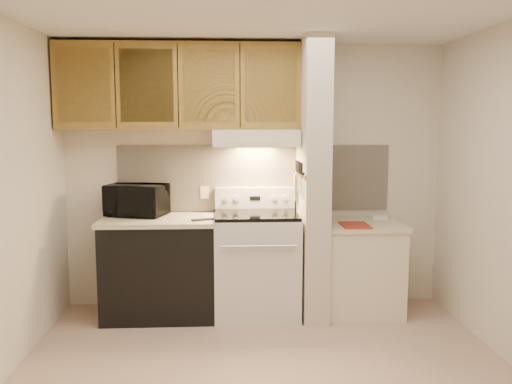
{
  "coord_description": "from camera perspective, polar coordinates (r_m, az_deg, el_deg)",
  "views": [
    {
      "loc": [
        -0.27,
        -3.69,
        1.75
      ],
      "look_at": [
        -0.03,
        0.75,
        1.19
      ],
      "focal_mm": 38.0,
      "sensor_mm": 36.0,
      "label": 1
    }
  ],
  "objects": [
    {
      "name": "microwave",
      "position": [
        5.11,
        -12.45,
        -0.83
      ],
      "size": [
        0.6,
        0.48,
        0.29
      ],
      "primitive_type": "imported",
      "rotation": [
        0.0,
        0.0,
        -0.28
      ],
      "color": "black",
      "rests_on": "left_countertop"
    },
    {
      "name": "knife_blade_a",
      "position": [
        4.72,
        4.75,
        0.67
      ],
      "size": [
        0.01,
        0.03,
        0.16
      ],
      "primitive_type": "cube",
      "color": "silver",
      "rests_on": "knife_strip"
    },
    {
      "name": "partition_pillar",
      "position": [
        4.93,
        5.98,
        1.29
      ],
      "size": [
        0.22,
        0.7,
        2.5
      ],
      "primitive_type": "cube",
      "color": "beige",
      "rests_on": "floor"
    },
    {
      "name": "right_cab_base",
      "position": [
        5.17,
        10.95,
        -8.05
      ],
      "size": [
        0.7,
        0.6,
        0.81
      ],
      "primitive_type": "cube",
      "color": "#EEE2C7",
      "rests_on": "floor"
    },
    {
      "name": "range_hood",
      "position": [
        4.98,
        -0.03,
        5.71
      ],
      "size": [
        0.78,
        0.44,
        0.15
      ],
      "primitive_type": "cube",
      "color": "#EEE2C7",
      "rests_on": "upper_cabinets"
    },
    {
      "name": "floor",
      "position": [
        4.09,
        0.98,
        -18.16
      ],
      "size": [
        3.6,
        3.6,
        0.0
      ],
      "primitive_type": "plane",
      "color": "tan",
      "rests_on": "ground"
    },
    {
      "name": "knife_handle_d",
      "position": [
        4.92,
        4.41,
        2.7
      ],
      "size": [
        0.02,
        0.02,
        0.1
      ],
      "primitive_type": "cylinder",
      "color": "black",
      "rests_on": "knife_strip"
    },
    {
      "name": "left_countertop",
      "position": [
        4.97,
        -10.16,
        -2.93
      ],
      "size": [
        1.04,
        0.67,
        0.04
      ],
      "primitive_type": "cube",
      "color": "beige",
      "rests_on": "dishwasher_front"
    },
    {
      "name": "range_knob_left_outer",
      "position": [
        5.13,
        -3.22,
        -0.69
      ],
      "size": [
        0.05,
        0.02,
        0.05
      ],
      "primitive_type": "cylinder",
      "rotation": [
        1.57,
        0.0,
        0.0
      ],
      "color": "silver",
      "rests_on": "range_backguard"
    },
    {
      "name": "outlet",
      "position": [
        5.21,
        -5.42,
        -0.04
      ],
      "size": [
        0.08,
        0.01,
        0.12
      ],
      "primitive_type": "cube",
      "color": "#EEE2C7",
      "rests_on": "backsplash"
    },
    {
      "name": "knife_handle_b",
      "position": [
        4.78,
        4.64,
        2.57
      ],
      "size": [
        0.02,
        0.02,
        0.1
      ],
      "primitive_type": "cylinder",
      "color": "black",
      "rests_on": "knife_strip"
    },
    {
      "name": "cab_gap_a",
      "position": [
        4.96,
        -14.61,
        10.8
      ],
      "size": [
        0.01,
        0.01,
        0.73
      ],
      "primitive_type": "cube",
      "color": "black",
      "rests_on": "upper_cabinets"
    },
    {
      "name": "knife_handle_a",
      "position": [
        4.68,
        4.81,
        2.46
      ],
      "size": [
        0.02,
        0.02,
        0.1
      ],
      "primitive_type": "cylinder",
      "color": "black",
      "rests_on": "knife_strip"
    },
    {
      "name": "knife_blade_e",
      "position": [
        5.01,
        4.29,
        0.94
      ],
      "size": [
        0.01,
        0.04,
        0.18
      ],
      "primitive_type": "cube",
      "color": "silver",
      "rests_on": "knife_strip"
    },
    {
      "name": "cab_door_d",
      "position": [
        4.88,
        1.56,
        11.08
      ],
      "size": [
        0.46,
        0.01,
        0.63
      ],
      "primitive_type": "cube",
      "color": "olive",
      "rests_on": "upper_cabinets"
    },
    {
      "name": "backsplash",
      "position": [
        5.21,
        -0.15,
        1.48
      ],
      "size": [
        2.6,
        0.02,
        0.63
      ],
      "primitive_type": "cube",
      "color": "beige",
      "rests_on": "wall_back"
    },
    {
      "name": "knife_handle_c",
      "position": [
        4.86,
        4.51,
        2.65
      ],
      "size": [
        0.02,
        0.02,
        0.1
      ],
      "primitive_type": "cylinder",
      "color": "black",
      "rests_on": "knife_strip"
    },
    {
      "name": "range_knob_right_inner",
      "position": [
        5.15,
        1.9,
        -0.66
      ],
      "size": [
        0.05,
        0.02,
        0.05
      ],
      "primitive_type": "cylinder",
      "rotation": [
        1.57,
        0.0,
        0.0
      ],
      "color": "silver",
      "rests_on": "range_backguard"
    },
    {
      "name": "cab_door_c",
      "position": [
        4.87,
        -4.96,
        11.07
      ],
      "size": [
        0.46,
        0.01,
        0.63
      ],
      "primitive_type": "cube",
      "color": "olive",
      "rests_on": "upper_cabinets"
    },
    {
      "name": "oven_window",
      "position": [
        4.71,
        0.26,
        -8.25
      ],
      "size": [
        0.5,
        0.01,
        0.3
      ],
      "primitive_type": "cube",
      "color": "black",
      "rests_on": "range_body"
    },
    {
      "name": "white_box",
      "position": [
        5.3,
        12.91,
        -2.6
      ],
      "size": [
        0.15,
        0.12,
        0.04
      ],
      "primitive_type": "cube",
      "rotation": [
        0.0,
        0.0,
        -0.22
      ],
      "color": "white",
      "rests_on": "right_countertop"
    },
    {
      "name": "oven_mitt",
      "position": [
        5.09,
        4.2,
        0.49
      ],
      "size": [
        0.03,
        0.1,
        0.25
      ],
      "primitive_type": "cube",
      "color": "slate",
      "rests_on": "partition_pillar"
    },
    {
      "name": "upper_cabinets",
      "position": [
        5.04,
        -8.06,
        10.89
      ],
      "size": [
        2.18,
        0.33,
        0.77
      ],
      "primitive_type": "cube",
      "color": "olive",
      "rests_on": "wall_back"
    },
    {
      "name": "cab_door_a",
      "position": [
        5.02,
        -17.71,
        10.64
      ],
      "size": [
        0.46,
        0.01,
        0.63
      ],
      "primitive_type": "cube",
      "color": "olive",
      "rests_on": "upper_cabinets"
    },
    {
      "name": "ceiling",
      "position": [
        3.78,
        1.06,
        18.6
      ],
      "size": [
        3.6,
        3.6,
        0.0
      ],
      "primitive_type": "plane",
      "rotation": [
        3.14,
        0.0,
        0.0
      ],
      "color": "white",
      "rests_on": "wall_back"
    },
    {
      "name": "spoon_rest",
      "position": [
        4.79,
        -5.61,
        -2.9
      ],
      "size": [
        0.21,
        0.13,
        0.01
      ],
      "primitive_type": "cube",
      "rotation": [
        0.0,
        0.0,
        0.4
      ],
      "color": "black",
      "rests_on": "left_countertop"
    },
    {
      "name": "cab_door_b",
      "position": [
        4.92,
        -11.44,
        10.92
      ],
      "size": [
        0.46,
        0.01,
        0.63
      ],
      "primitive_type": "cube",
      "color": "olive",
      "rests_on": "upper_cabinets"
    },
    {
      "name": "wall_back",
      "position": [
        5.22,
        -0.16,
        1.66
      ],
      "size": [
        3.6,
        2.5,
        0.02
      ],
      "primitive_type": "cube",
      "rotation": [
        1.57,
        0.0,
        0.0
      ],
      "color": "silver",
      "rests_on": "floor"
    },
    {
      "name": "range_knob_left_inner",
      "position": [
        5.13,
        -2.11,
        -0.69
      ],
      "size": [
        0.05,
        0.02,
        0.05
      ],
      "primitive_type": "cylinder",
      "rotation": [
        1.57,
        0.0,
        0.0
      ],
      "color": "silver",
      "rests_on": "range_backguard"
    },
    {
      "name": "range_body",
      "position": [
        5.02,
        0.05,
        -7.73
      ],
      "size": [
        0.76,
        0.65,
        0.92
      ],
      "primitive_type": "cube",
      "color": "silver",
      "rests_on": "floor"
    },
    {
      "name": "red_folder",
      "position": [
        4.91,
        10.39,
        -3.46
      ],
      "size": [
        0.25,
        0.33,
        0.01
      ],
      "primitive_type": "cube",
      "rotation": [
        0.0,
        0.0,
        -0.01
      ],
      "color": "maroon",
      "rests_on": "right_countertop"
    },
    {
      "name": "cooktop",
      "position": [
        4.92,
        0.05,
        -2.38
      ],
      "size": [
        0.74,
        0.64,
        0.03
      ],
      "primitive_type": "cube",
      "color": "black",
      "rests_on": "range_body"
    },
    {
      "name": "range_backguard",
      "position": [
        5.19,
        -0.13,
        -0.6
      ],
      "size": [
        0.76,
        0.08,
        0.2
      ],
      "primitive_type": "cube",
      "color": "silver",
      "rests_on": "range_body"
    },
    {
      "name": "knife_blade_b",
      "position": [
        4.78,
        4.65,
        0.63
      ],
      "size": [
        0.01,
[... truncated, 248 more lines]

